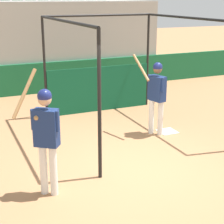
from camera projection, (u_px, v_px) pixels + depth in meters
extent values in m
plane|color=#A8754C|center=(139.00, 169.00, 7.46)|extent=(60.00, 60.00, 0.00)
cube|color=#196038|center=(50.00, 77.00, 13.31)|extent=(24.00, 0.12, 1.08)
cube|color=#9E9E99|center=(36.00, 42.00, 14.81)|extent=(8.70, 4.00, 3.13)
cube|color=#195B33|center=(7.00, 61.00, 13.01)|extent=(0.45, 0.40, 0.10)
cube|color=#195B33|center=(6.00, 54.00, 13.10)|extent=(0.45, 0.06, 0.40)
cube|color=#195B33|center=(23.00, 60.00, 13.22)|extent=(0.45, 0.40, 0.10)
cube|color=#195B33|center=(22.00, 53.00, 13.31)|extent=(0.45, 0.06, 0.40)
cube|color=#195B33|center=(39.00, 59.00, 13.43)|extent=(0.45, 0.40, 0.10)
cube|color=#195B33|center=(37.00, 52.00, 13.52)|extent=(0.45, 0.06, 0.40)
cube|color=#195B33|center=(54.00, 58.00, 13.64)|extent=(0.45, 0.40, 0.10)
cube|color=#195B33|center=(52.00, 51.00, 13.73)|extent=(0.45, 0.06, 0.40)
cube|color=#195B33|center=(68.00, 57.00, 13.85)|extent=(0.45, 0.40, 0.10)
cube|color=#195B33|center=(66.00, 51.00, 13.94)|extent=(0.45, 0.06, 0.40)
cube|color=#195B33|center=(82.00, 57.00, 14.06)|extent=(0.45, 0.40, 0.10)
cube|color=#195B33|center=(80.00, 50.00, 14.15)|extent=(0.45, 0.06, 0.40)
cube|color=#195B33|center=(96.00, 56.00, 14.27)|extent=(0.45, 0.40, 0.10)
cube|color=#195B33|center=(94.00, 49.00, 14.36)|extent=(0.45, 0.06, 0.40)
cube|color=#195B33|center=(109.00, 55.00, 14.48)|extent=(0.45, 0.40, 0.10)
cube|color=#195B33|center=(107.00, 48.00, 14.57)|extent=(0.45, 0.06, 0.40)
cube|color=#195B33|center=(122.00, 54.00, 14.69)|extent=(0.45, 0.40, 0.10)
cube|color=#195B33|center=(120.00, 48.00, 14.78)|extent=(0.45, 0.06, 0.40)
cube|color=#195B33|center=(134.00, 53.00, 14.90)|extent=(0.45, 0.40, 0.10)
cube|color=#195B33|center=(132.00, 47.00, 14.99)|extent=(0.45, 0.06, 0.40)
cube|color=#195B33|center=(3.00, 47.00, 13.59)|extent=(0.45, 0.40, 0.10)
cube|color=#195B33|center=(2.00, 40.00, 13.68)|extent=(0.45, 0.06, 0.40)
cube|color=#195B33|center=(18.00, 46.00, 13.80)|extent=(0.45, 0.40, 0.10)
cube|color=#195B33|center=(17.00, 40.00, 13.89)|extent=(0.45, 0.06, 0.40)
cube|color=#195B33|center=(33.00, 46.00, 14.01)|extent=(0.45, 0.40, 0.10)
cube|color=#195B33|center=(32.00, 39.00, 14.10)|extent=(0.45, 0.06, 0.40)
cube|color=#195B33|center=(47.00, 45.00, 14.22)|extent=(0.45, 0.40, 0.10)
cube|color=#195B33|center=(46.00, 38.00, 14.31)|extent=(0.45, 0.06, 0.40)
cube|color=#195B33|center=(61.00, 44.00, 14.43)|extent=(0.45, 0.40, 0.10)
cube|color=#195B33|center=(60.00, 38.00, 14.52)|extent=(0.45, 0.06, 0.40)
cube|color=#195B33|center=(75.00, 43.00, 14.64)|extent=(0.45, 0.40, 0.10)
cube|color=#195B33|center=(73.00, 37.00, 14.73)|extent=(0.45, 0.06, 0.40)
cube|color=#195B33|center=(88.00, 43.00, 14.85)|extent=(0.45, 0.40, 0.10)
cube|color=#195B33|center=(87.00, 36.00, 14.94)|extent=(0.45, 0.06, 0.40)
cube|color=#195B33|center=(101.00, 42.00, 15.06)|extent=(0.45, 0.40, 0.10)
cube|color=#195B33|center=(99.00, 36.00, 15.15)|extent=(0.45, 0.06, 0.40)
cube|color=#195B33|center=(114.00, 42.00, 15.27)|extent=(0.45, 0.40, 0.10)
cube|color=#195B33|center=(112.00, 35.00, 15.36)|extent=(0.45, 0.06, 0.40)
cube|color=#195B33|center=(126.00, 41.00, 15.48)|extent=(0.45, 0.40, 0.10)
cube|color=#195B33|center=(124.00, 35.00, 15.57)|extent=(0.45, 0.06, 0.40)
cube|color=#195B33|center=(14.00, 33.00, 14.38)|extent=(0.45, 0.40, 0.10)
cube|color=#195B33|center=(12.00, 27.00, 14.47)|extent=(0.45, 0.06, 0.40)
cube|color=#195B33|center=(28.00, 33.00, 14.59)|extent=(0.45, 0.40, 0.10)
cube|color=#195B33|center=(27.00, 27.00, 14.68)|extent=(0.45, 0.06, 0.40)
cube|color=#195B33|center=(42.00, 32.00, 14.80)|extent=(0.45, 0.40, 0.10)
cube|color=#195B33|center=(41.00, 26.00, 14.89)|extent=(0.45, 0.06, 0.40)
cube|color=#195B33|center=(55.00, 32.00, 15.01)|extent=(0.45, 0.40, 0.10)
cube|color=#195B33|center=(54.00, 26.00, 15.10)|extent=(0.45, 0.06, 0.40)
cube|color=#195B33|center=(69.00, 31.00, 15.22)|extent=(0.45, 0.40, 0.10)
cube|color=#195B33|center=(67.00, 25.00, 15.31)|extent=(0.45, 0.06, 0.40)
cube|color=#195B33|center=(81.00, 31.00, 15.43)|extent=(0.45, 0.40, 0.10)
cube|color=#195B33|center=(80.00, 25.00, 15.52)|extent=(0.45, 0.06, 0.40)
cube|color=#195B33|center=(94.00, 30.00, 15.64)|extent=(0.45, 0.40, 0.10)
cube|color=#195B33|center=(92.00, 25.00, 15.73)|extent=(0.45, 0.06, 0.40)
cube|color=#195B33|center=(106.00, 30.00, 15.86)|extent=(0.45, 0.40, 0.10)
cube|color=#195B33|center=(104.00, 24.00, 15.94)|extent=(0.45, 0.06, 0.40)
cube|color=#195B33|center=(118.00, 30.00, 16.07)|extent=(0.45, 0.40, 0.10)
cube|color=#195B33|center=(116.00, 24.00, 16.16)|extent=(0.45, 0.06, 0.40)
cube|color=#195B33|center=(10.00, 22.00, 14.96)|extent=(0.45, 0.40, 0.10)
cube|color=#195B33|center=(8.00, 15.00, 15.05)|extent=(0.45, 0.06, 0.40)
cube|color=#195B33|center=(23.00, 21.00, 15.17)|extent=(0.45, 0.40, 0.10)
cube|color=#195B33|center=(22.00, 15.00, 15.26)|extent=(0.45, 0.06, 0.40)
cube|color=#195B33|center=(37.00, 21.00, 15.38)|extent=(0.45, 0.40, 0.10)
cube|color=#195B33|center=(36.00, 15.00, 15.47)|extent=(0.45, 0.06, 0.40)
cube|color=#195B33|center=(50.00, 21.00, 15.60)|extent=(0.45, 0.40, 0.10)
cube|color=#195B33|center=(49.00, 15.00, 15.68)|extent=(0.45, 0.06, 0.40)
cube|color=#195B33|center=(63.00, 20.00, 15.81)|extent=(0.45, 0.40, 0.10)
cube|color=#195B33|center=(61.00, 14.00, 15.90)|extent=(0.45, 0.06, 0.40)
cube|color=#195B33|center=(75.00, 20.00, 16.02)|extent=(0.45, 0.40, 0.10)
cube|color=#195B33|center=(74.00, 14.00, 16.11)|extent=(0.45, 0.06, 0.40)
cube|color=#195B33|center=(87.00, 20.00, 16.23)|extent=(0.45, 0.40, 0.10)
cube|color=#195B33|center=(86.00, 14.00, 16.32)|extent=(0.45, 0.06, 0.40)
cube|color=#195B33|center=(99.00, 19.00, 16.44)|extent=(0.45, 0.40, 0.10)
cube|color=#195B33|center=(97.00, 14.00, 16.53)|extent=(0.45, 0.06, 0.40)
cube|color=#195B33|center=(110.00, 19.00, 16.65)|extent=(0.45, 0.40, 0.10)
cube|color=#195B33|center=(109.00, 14.00, 16.74)|extent=(0.45, 0.06, 0.40)
cube|color=#195B33|center=(6.00, 11.00, 15.55)|extent=(0.45, 0.40, 0.10)
cube|color=#195B33|center=(5.00, 5.00, 15.64)|extent=(0.45, 0.06, 0.40)
cube|color=#195B33|center=(19.00, 10.00, 15.76)|extent=(0.45, 0.40, 0.10)
cube|color=#195B33|center=(18.00, 5.00, 15.85)|extent=(0.45, 0.06, 0.40)
cube|color=#195B33|center=(32.00, 10.00, 15.97)|extent=(0.45, 0.40, 0.10)
cube|color=#195B33|center=(31.00, 5.00, 16.06)|extent=(0.45, 0.06, 0.40)
cube|color=#195B33|center=(45.00, 10.00, 16.18)|extent=(0.45, 0.40, 0.10)
cube|color=#195B33|center=(43.00, 4.00, 16.27)|extent=(0.45, 0.06, 0.40)
cube|color=#195B33|center=(57.00, 10.00, 16.39)|extent=(0.45, 0.40, 0.10)
cube|color=#195B33|center=(56.00, 4.00, 16.48)|extent=(0.45, 0.06, 0.40)
cube|color=#195B33|center=(69.00, 10.00, 16.60)|extent=(0.45, 0.40, 0.10)
cube|color=#195B33|center=(68.00, 4.00, 16.69)|extent=(0.45, 0.06, 0.40)
cube|color=#195B33|center=(81.00, 9.00, 16.81)|extent=(0.45, 0.40, 0.10)
cube|color=#195B33|center=(79.00, 4.00, 16.90)|extent=(0.45, 0.06, 0.40)
cube|color=#195B33|center=(92.00, 9.00, 17.02)|extent=(0.45, 0.40, 0.10)
cube|color=#195B33|center=(91.00, 4.00, 17.11)|extent=(0.45, 0.06, 0.40)
cube|color=#195B33|center=(103.00, 9.00, 17.23)|extent=(0.45, 0.40, 0.10)
cube|color=#195B33|center=(102.00, 4.00, 17.32)|extent=(0.45, 0.06, 0.40)
cylinder|color=black|center=(99.00, 107.00, 6.72)|extent=(0.07, 0.07, 2.79)
cylinder|color=black|center=(45.00, 69.00, 10.26)|extent=(0.07, 0.07, 2.79)
cylinder|color=black|center=(148.00, 61.00, 11.49)|extent=(0.07, 0.07, 2.79)
cylinder|color=black|center=(64.00, 21.00, 8.08)|extent=(0.06, 4.05, 0.06)
cylinder|color=black|center=(188.00, 18.00, 9.31)|extent=(0.06, 4.05, 0.06)
cylinder|color=black|center=(99.00, 15.00, 10.46)|extent=(3.21, 0.06, 0.06)
cube|color=#0F5133|center=(100.00, 89.00, 11.07)|extent=(3.14, 0.03, 1.33)
cube|color=white|center=(167.00, 131.00, 9.51)|extent=(0.44, 0.44, 0.02)
cylinder|color=white|center=(160.00, 118.00, 9.21)|extent=(0.15, 0.15, 0.86)
cylinder|color=white|center=(151.00, 117.00, 9.29)|extent=(0.15, 0.15, 0.86)
cube|color=navy|center=(157.00, 88.00, 9.03)|extent=(0.31, 0.48, 0.61)
sphere|color=brown|center=(158.00, 69.00, 8.89)|extent=(0.22, 0.22, 0.22)
sphere|color=navy|center=(158.00, 67.00, 8.88)|extent=(0.23, 0.23, 0.23)
cylinder|color=navy|center=(163.00, 85.00, 8.79)|extent=(0.08, 0.08, 0.34)
cylinder|color=navy|center=(149.00, 81.00, 9.15)|extent=(0.08, 0.08, 0.34)
cylinder|color=#AD7F4C|center=(141.00, 67.00, 8.92)|extent=(0.09, 0.75, 0.55)
sphere|color=#AD7F4C|center=(153.00, 76.00, 9.14)|extent=(0.08, 0.08, 0.08)
cylinder|color=white|center=(54.00, 171.00, 6.38)|extent=(0.18, 0.18, 0.90)
cylinder|color=white|center=(44.00, 170.00, 6.42)|extent=(0.18, 0.18, 0.90)
cube|color=navy|center=(46.00, 128.00, 6.17)|extent=(0.45, 0.41, 0.64)
sphere|color=tan|center=(45.00, 99.00, 6.03)|extent=(0.22, 0.22, 0.22)
sphere|color=navy|center=(44.00, 96.00, 6.01)|extent=(0.24, 0.24, 0.24)
cylinder|color=navy|center=(57.00, 121.00, 6.05)|extent=(0.10, 0.10, 0.35)
cylinder|color=navy|center=(33.00, 119.00, 6.14)|extent=(0.10, 0.10, 0.35)
cylinder|color=#AD7F4C|center=(24.00, 93.00, 6.09)|extent=(0.52, 0.32, 0.77)
sphere|color=#AD7F4C|center=(36.00, 118.00, 6.05)|extent=(0.08, 0.08, 0.08)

